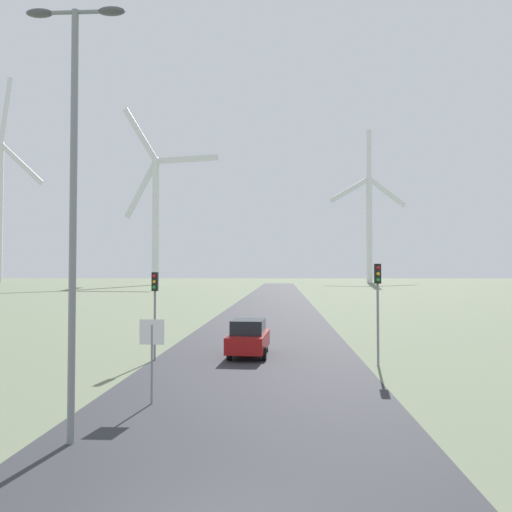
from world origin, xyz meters
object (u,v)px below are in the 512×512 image
wind_turbine_far_left (0,196)px  wind_turbine_center (369,217)px  streetlamp (74,174)px  car_approaching (248,338)px  traffic_light_post_near_left (155,296)px  wind_turbine_left (156,206)px  traffic_light_post_near_right (378,291)px  stop_sign_near (152,345)px

wind_turbine_far_left → wind_turbine_center: 134.18m
wind_turbine_far_left → streetlamp: bearing=-59.2°
wind_turbine_far_left → car_approaching: bearing=-56.0°
traffic_light_post_near_left → streetlamp: bearing=-85.7°
wind_turbine_left → car_approaching: bearing=-73.6°
streetlamp → car_approaching: (3.52, 12.90, -5.78)m
streetlamp → wind_turbine_center: size_ratio=0.19×
traffic_light_post_near_right → stop_sign_near: bearing=-140.9°
streetlamp → car_approaching: bearing=74.7°
stop_sign_near → wind_turbine_center: wind_turbine_center is taller
traffic_light_post_near_left → traffic_light_post_near_right: (10.39, -0.80, 0.26)m
wind_turbine_left → wind_turbine_far_left: bearing=164.9°
traffic_light_post_near_right → car_approaching: (-6.00, 2.29, -2.42)m
wind_turbine_left → stop_sign_near: bearing=-75.6°
wind_turbine_left → wind_turbine_center: (72.62, 36.05, 0.03)m
car_approaching → wind_turbine_far_left: wind_turbine_far_left is taller
car_approaching → traffic_light_post_near_left: bearing=-161.3°
traffic_light_post_near_right → wind_turbine_far_left: (-103.90, 147.50, 27.50)m
traffic_light_post_near_left → wind_turbine_far_left: (-93.50, 146.69, 27.77)m
car_approaching → streetlamp: bearing=-105.3°
streetlamp → stop_sign_near: bearing=74.4°
streetlamp → wind_turbine_center: 182.91m
wind_turbine_left → wind_turbine_center: size_ratio=0.97×
stop_sign_near → car_approaching: size_ratio=0.64×
wind_turbine_center → wind_turbine_far_left: bearing=-171.5°
stop_sign_near → wind_turbine_left: 144.50m
stop_sign_near → wind_turbine_left: size_ratio=0.05×
streetlamp → wind_turbine_center: bearing=77.9°
traffic_light_post_near_left → wind_turbine_center: wind_turbine_center is taller
car_approaching → wind_turbine_left: wind_turbine_left is taller
traffic_light_post_near_right → wind_turbine_center: wind_turbine_center is taller
wind_turbine_center → streetlamp: bearing=-102.1°
traffic_light_post_near_left → wind_turbine_far_left: wind_turbine_far_left is taller
stop_sign_near → wind_turbine_far_left: bearing=121.7°
stop_sign_near → streetlamp: bearing=-105.6°
wind_turbine_center → traffic_light_post_near_right: bearing=-99.7°
traffic_light_post_near_left → wind_turbine_left: bearing=104.4°
traffic_light_post_near_left → wind_turbine_left: (-33.56, 130.50, 21.69)m
stop_sign_near → car_approaching: 9.57m
traffic_light_post_near_right → car_approaching: bearing=159.1°
streetlamp → wind_turbine_far_left: bearing=120.8°
traffic_light_post_near_right → wind_turbine_center: size_ratio=0.08×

